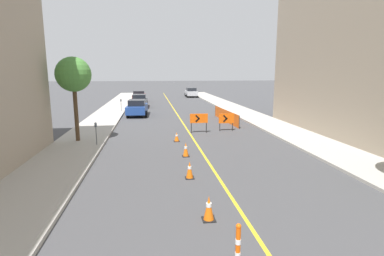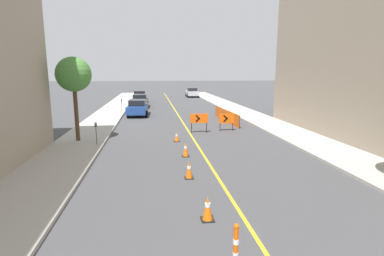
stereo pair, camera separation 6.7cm
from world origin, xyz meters
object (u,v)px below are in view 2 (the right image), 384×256
(traffic_cone_farthest, at_px, (177,137))
(arrow_barricade_secondary, at_px, (227,119))
(arrow_barricade_primary, at_px, (199,119))
(traffic_cone_fourth, at_px, (189,170))
(street_tree_left_near, at_px, (74,75))
(traffic_cone_third, at_px, (208,208))
(parking_meter_near_curb, at_px, (96,129))
(parking_meter_far_curb, at_px, (122,102))
(parked_car_curb_near, at_px, (138,108))
(traffic_cone_fifth, at_px, (186,149))
(parked_car_curb_far, at_px, (140,96))
(delineator_post_front, at_px, (236,255))
(parked_car_curb_mid, at_px, (140,101))
(parked_car_opposite_side, at_px, (192,92))

(traffic_cone_farthest, xyz_separation_m, arrow_barricade_secondary, (3.88, 2.90, 0.58))
(arrow_barricade_primary, bearing_deg, arrow_barricade_secondary, 13.69)
(traffic_cone_fourth, xyz_separation_m, street_tree_left_near, (-5.92, 7.10, 3.70))
(traffic_cone_third, bearing_deg, parking_meter_near_curb, 116.69)
(arrow_barricade_primary, distance_m, parking_meter_far_curb, 13.68)
(traffic_cone_fourth, height_order, parked_car_curb_near, parked_car_curb_near)
(traffic_cone_third, bearing_deg, arrow_barricade_primary, 82.09)
(traffic_cone_third, xyz_separation_m, traffic_cone_fifth, (0.12, 6.71, 0.00))
(arrow_barricade_primary, height_order, street_tree_left_near, street_tree_left_near)
(parked_car_curb_far, bearing_deg, parked_car_curb_near, -88.65)
(parked_car_curb_far, distance_m, parking_meter_far_curb, 11.57)
(parked_car_curb_far, height_order, street_tree_left_near, street_tree_left_near)
(delineator_post_front, relative_size, parked_car_curb_mid, 0.28)
(parked_car_opposite_side, bearing_deg, parking_meter_near_curb, -106.64)
(arrow_barricade_primary, height_order, parking_meter_far_curb, parking_meter_far_curb)
(parked_car_curb_far, distance_m, parking_meter_near_curb, 26.78)
(parking_meter_near_curb, height_order, street_tree_left_near, street_tree_left_near)
(traffic_cone_third, bearing_deg, delineator_post_front, -87.40)
(parked_car_curb_far, xyz_separation_m, parking_meter_far_curb, (-1.50, -11.47, 0.25))
(traffic_cone_farthest, height_order, parked_car_curb_near, parked_car_curb_near)
(traffic_cone_fourth, xyz_separation_m, traffic_cone_fifth, (0.22, 3.18, 0.02))
(traffic_cone_third, xyz_separation_m, arrow_barricade_secondary, (3.84, 13.03, 0.51))
(arrow_barricade_secondary, distance_m, parked_car_opposite_side, 30.41)
(traffic_cone_fifth, height_order, parked_car_curb_near, parked_car_curb_near)
(traffic_cone_third, relative_size, street_tree_left_near, 0.15)
(parked_car_curb_mid, bearing_deg, street_tree_left_near, -98.29)
(arrow_barricade_secondary, xyz_separation_m, parked_car_curb_mid, (-6.76, 15.89, -0.08))
(traffic_cone_third, distance_m, parking_meter_far_curb, 25.08)
(traffic_cone_farthest, xyz_separation_m, street_tree_left_near, (-5.98, 0.49, 3.76))
(street_tree_left_near, bearing_deg, traffic_cone_fourth, -50.15)
(traffic_cone_fourth, distance_m, arrow_barricade_secondary, 10.30)
(arrow_barricade_primary, bearing_deg, parking_meter_near_curb, -152.31)
(arrow_barricade_secondary, xyz_separation_m, parked_car_opposite_side, (1.56, 30.37, -0.08))
(parked_car_curb_near, height_order, parking_meter_far_curb, parked_car_curb_near)
(parked_car_opposite_side, bearing_deg, traffic_cone_fifth, -98.28)
(parked_car_opposite_side, bearing_deg, traffic_cone_third, -97.19)
(arrow_barricade_secondary, height_order, parking_meter_near_curb, parking_meter_near_curb)
(arrow_barricade_primary, height_order, arrow_barricade_secondary, arrow_barricade_primary)
(parked_car_curb_mid, bearing_deg, traffic_cone_farthest, -79.95)
(traffic_cone_third, relative_size, arrow_barricade_primary, 0.54)
(delineator_post_front, bearing_deg, traffic_cone_third, 92.60)
(traffic_cone_fourth, distance_m, street_tree_left_near, 9.96)
(traffic_cone_third, relative_size, parked_car_opposite_side, 0.17)
(traffic_cone_third, distance_m, parked_car_opposite_side, 43.73)
(parked_car_opposite_side, height_order, street_tree_left_near, street_tree_left_near)
(parking_meter_near_curb, height_order, parking_meter_far_curb, parking_meter_near_curb)
(parked_car_curb_mid, bearing_deg, arrow_barricade_secondary, -65.62)
(traffic_cone_fourth, distance_m, traffic_cone_fifth, 3.19)
(traffic_cone_farthest, height_order, arrow_barricade_secondary, arrow_barricade_secondary)
(parking_meter_near_curb, distance_m, parking_meter_far_curb, 15.26)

